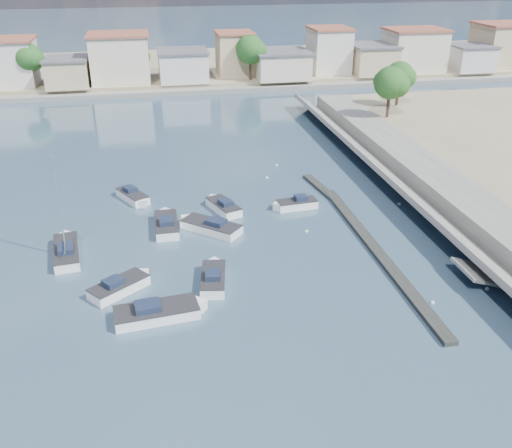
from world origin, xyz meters
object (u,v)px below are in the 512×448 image
(motorboat_c, at_px, (209,226))
(motorboat_d, at_px, (295,205))
(motorboat_a, at_px, (213,278))
(motorboat_e, at_px, (166,224))
(motorboat_b, at_px, (122,286))
(motorboat_f, at_px, (223,206))
(motorboat_h, at_px, (161,312))
(motorboat_g, at_px, (134,197))
(sailboat, at_px, (66,250))

(motorboat_c, distance_m, motorboat_d, 9.44)
(motorboat_a, height_order, motorboat_d, same)
(motorboat_d, distance_m, motorboat_e, 12.74)
(motorboat_b, distance_m, motorboat_f, 16.06)
(motorboat_d, xyz_separation_m, motorboat_e, (-12.58, -2.00, 0.00))
(motorboat_e, height_order, motorboat_f, same)
(motorboat_a, distance_m, motorboat_h, 5.65)
(motorboat_b, height_order, motorboat_c, same)
(motorboat_e, relative_size, motorboat_f, 1.15)
(motorboat_e, bearing_deg, motorboat_b, -110.65)
(motorboat_b, height_order, motorboat_d, same)
(motorboat_a, height_order, motorboat_c, same)
(motorboat_g, relative_size, motorboat_h, 0.72)
(motorboat_e, bearing_deg, motorboat_d, 9.03)
(motorboat_e, relative_size, motorboat_g, 1.22)
(motorboat_b, relative_size, motorboat_c, 0.85)
(motorboat_d, height_order, sailboat, sailboat)
(motorboat_b, distance_m, motorboat_g, 17.03)
(motorboat_h, bearing_deg, motorboat_c, 69.53)
(motorboat_f, xyz_separation_m, sailboat, (-14.02, -6.54, 0.04))
(motorboat_c, relative_size, motorboat_h, 0.84)
(motorboat_a, bearing_deg, motorboat_d, 51.99)
(motorboat_c, bearing_deg, motorboat_f, 66.20)
(motorboat_d, distance_m, motorboat_g, 16.29)
(motorboat_a, relative_size, motorboat_h, 0.79)
(motorboat_d, height_order, motorboat_h, same)
(sailboat, bearing_deg, motorboat_h, -54.80)
(sailboat, bearing_deg, motorboat_b, -54.43)
(motorboat_b, distance_m, motorboat_c, 11.61)
(motorboat_a, distance_m, motorboat_b, 6.86)
(motorboat_g, bearing_deg, motorboat_b, -92.89)
(motorboat_e, bearing_deg, motorboat_a, -73.32)
(motorboat_d, relative_size, motorboat_g, 0.96)
(motorboat_b, bearing_deg, motorboat_c, 49.59)
(motorboat_b, bearing_deg, sailboat, 125.57)
(motorboat_a, xyz_separation_m, motorboat_b, (-6.86, 0.10, -0.00))
(motorboat_d, relative_size, motorboat_e, 0.79)
(motorboat_b, bearing_deg, motorboat_e, 69.35)
(motorboat_a, relative_size, motorboat_e, 0.90)
(motorboat_b, relative_size, motorboat_d, 1.04)
(motorboat_a, bearing_deg, sailboat, 150.19)
(motorboat_c, xyz_separation_m, motorboat_e, (-3.72, 1.25, -0.00))
(motorboat_a, relative_size, motorboat_g, 1.10)
(motorboat_e, xyz_separation_m, motorboat_g, (-2.94, 6.92, 0.00))
(motorboat_g, distance_m, motorboat_h, 21.07)
(motorboat_c, bearing_deg, motorboat_a, -94.29)
(motorboat_a, height_order, motorboat_g, same)
(motorboat_a, distance_m, motorboat_f, 13.37)
(motorboat_a, distance_m, motorboat_g, 18.13)
(motorboat_e, height_order, motorboat_g, same)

